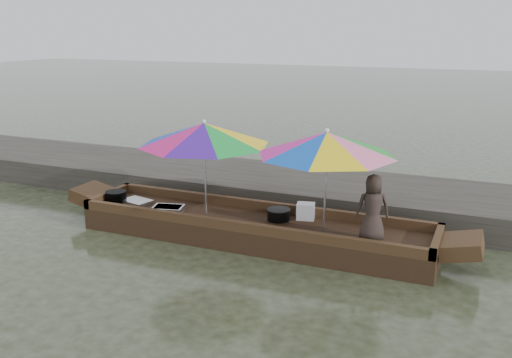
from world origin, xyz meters
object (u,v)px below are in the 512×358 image
at_px(cooking_pot, 116,197).
at_px(boat_hull, 254,230).
at_px(umbrella_bow, 205,168).
at_px(umbrella_stern, 325,180).
at_px(vendor, 373,208).
at_px(supply_bag, 306,211).
at_px(tray_scallop, 137,202).
at_px(tray_crayfish, 168,209).
at_px(charcoal_grill, 279,215).

bearing_deg(cooking_pot, boat_hull, 1.12).
bearing_deg(cooking_pot, umbrella_bow, 1.67).
xyz_separation_m(cooking_pot, umbrella_stern, (3.75, 0.05, 0.68)).
xyz_separation_m(vendor, umbrella_stern, (-0.75, 0.17, 0.28)).
bearing_deg(cooking_pot, umbrella_stern, 0.78).
xyz_separation_m(cooking_pot, supply_bag, (3.34, 0.42, 0.04)).
height_order(tray_scallop, umbrella_bow, umbrella_bow).
bearing_deg(tray_crayfish, cooking_pot, 174.16).
relative_size(charcoal_grill, umbrella_bow, 0.17).
bearing_deg(charcoal_grill, umbrella_stern, -11.44).
bearing_deg(umbrella_stern, cooking_pot, -179.22).
distance_m(supply_bag, umbrella_stern, 0.85).
relative_size(charcoal_grill, umbrella_stern, 0.17).
bearing_deg(supply_bag, umbrella_stern, -41.84).
bearing_deg(tray_crayfish, umbrella_stern, 3.63).
distance_m(boat_hull, umbrella_bow, 1.27).
height_order(charcoal_grill, vendor, vendor).
bearing_deg(umbrella_bow, tray_scallop, 179.21).
xyz_separation_m(cooking_pot, umbrella_bow, (1.75, 0.05, 0.68)).
height_order(vendor, umbrella_stern, umbrella_stern).
bearing_deg(umbrella_stern, umbrella_bow, 180.00).
xyz_separation_m(supply_bag, umbrella_stern, (0.41, -0.37, 0.65)).
distance_m(cooking_pot, umbrella_stern, 3.82).
relative_size(tray_crayfish, umbrella_stern, 0.24).
bearing_deg(vendor, umbrella_stern, -33.38).
relative_size(vendor, umbrella_stern, 0.48).
relative_size(tray_crayfish, supply_bag, 1.77).
distance_m(supply_bag, vendor, 1.33).
relative_size(boat_hull, charcoal_grill, 16.01).
bearing_deg(charcoal_grill, cooking_pot, -175.91).
distance_m(boat_hull, vendor, 2.03).
relative_size(cooking_pot, supply_bag, 1.29).
bearing_deg(umbrella_stern, vendor, -12.64).
relative_size(tray_crayfish, umbrella_bow, 0.24).
bearing_deg(vendor, supply_bag, -45.55).
bearing_deg(boat_hull, vendor, -5.05).
height_order(charcoal_grill, umbrella_bow, umbrella_bow).
relative_size(cooking_pot, charcoal_grill, 1.01).
height_order(cooking_pot, umbrella_stern, umbrella_stern).
relative_size(cooking_pot, tray_scallop, 0.73).
height_order(vendor, umbrella_bow, umbrella_bow).
bearing_deg(charcoal_grill, vendor, -12.02).
bearing_deg(umbrella_bow, umbrella_stern, 0.00).
height_order(tray_crayfish, vendor, vendor).
distance_m(tray_crayfish, umbrella_bow, 0.97).
xyz_separation_m(tray_crayfish, umbrella_bow, (0.62, 0.17, 0.73)).
distance_m(charcoal_grill, umbrella_stern, 1.06).
height_order(boat_hull, supply_bag, supply_bag).
height_order(tray_scallop, vendor, vendor).
height_order(charcoal_grill, supply_bag, supply_bag).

